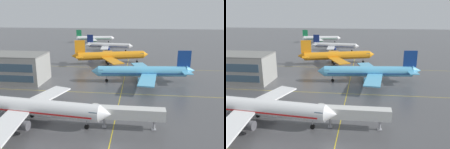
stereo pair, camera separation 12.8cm
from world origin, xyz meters
The scene contains 7 objects.
airliner_front_gate centered at (-21.08, 9.90, 4.40)m, with size 41.51×35.61×12.90m.
airliner_second_row centered at (7.75, 48.06, 4.35)m, with size 40.96×35.16×12.73m.
airliner_third_row centered at (-9.16, 78.23, 4.36)m, with size 40.42×34.48×12.78m.
airliner_far_left_stand centered at (-15.33, 117.46, 3.64)m, with size 34.32×29.38×10.67m.
airliner_far_right_stand centered at (-32.53, 156.68, 3.64)m, with size 34.30×29.35×10.66m.
taxiway_markings centered at (0.00, 33.74, 0.00)m, with size 111.18×117.96×0.01m.
jet_bridge centered at (1.34, 9.83, 4.06)m, with size 19.37×3.38×5.58m.
Camera 2 is at (5.72, -41.74, 28.39)m, focal length 37.48 mm.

